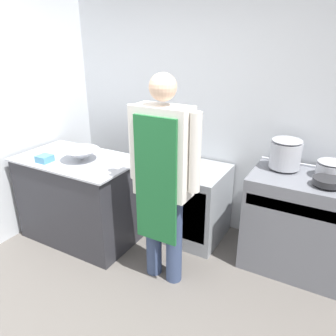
{
  "coord_description": "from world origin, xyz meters",
  "views": [
    {
      "loc": [
        1.36,
        -1.16,
        2.05
      ],
      "look_at": [
        0.08,
        1.11,
        0.99
      ],
      "focal_mm": 35.0,
      "sensor_mm": 36.0,
      "label": 1
    }
  ],
  "objects_px": {
    "fridge_unit": "(194,204)",
    "mixing_bowl": "(81,155)",
    "stove": "(297,223)",
    "person_cook": "(163,172)",
    "sauce_pot": "(331,168)",
    "plastic_tub": "(45,159)",
    "saute_pan": "(327,181)",
    "stock_pot": "(286,153)"
  },
  "relations": [
    {
      "from": "mixing_bowl",
      "to": "plastic_tub",
      "type": "height_order",
      "value": "mixing_bowl"
    },
    {
      "from": "stove",
      "to": "sauce_pot",
      "type": "relative_size",
      "value": 4.03
    },
    {
      "from": "sauce_pot",
      "to": "plastic_tub",
      "type": "bearing_deg",
      "value": -159.56
    },
    {
      "from": "stove",
      "to": "plastic_tub",
      "type": "bearing_deg",
      "value": -160.46
    },
    {
      "from": "stove",
      "to": "stock_pot",
      "type": "distance_m",
      "value": 0.66
    },
    {
      "from": "stove",
      "to": "plastic_tub",
      "type": "distance_m",
      "value": 2.47
    },
    {
      "from": "plastic_tub",
      "to": "saute_pan",
      "type": "height_order",
      "value": "saute_pan"
    },
    {
      "from": "stove",
      "to": "plastic_tub",
      "type": "height_order",
      "value": "plastic_tub"
    },
    {
      "from": "mixing_bowl",
      "to": "stock_pot",
      "type": "height_order",
      "value": "stock_pot"
    },
    {
      "from": "plastic_tub",
      "to": "sauce_pot",
      "type": "bearing_deg",
      "value": 20.44
    },
    {
      "from": "fridge_unit",
      "to": "sauce_pot",
      "type": "relative_size",
      "value": 3.37
    },
    {
      "from": "stove",
      "to": "fridge_unit",
      "type": "height_order",
      "value": "stove"
    },
    {
      "from": "saute_pan",
      "to": "plastic_tub",
      "type": "bearing_deg",
      "value": -164.01
    },
    {
      "from": "mixing_bowl",
      "to": "sauce_pot",
      "type": "bearing_deg",
      "value": 17.98
    },
    {
      "from": "person_cook",
      "to": "fridge_unit",
      "type": "bearing_deg",
      "value": 93.21
    },
    {
      "from": "person_cook",
      "to": "saute_pan",
      "type": "height_order",
      "value": "person_cook"
    },
    {
      "from": "fridge_unit",
      "to": "person_cook",
      "type": "height_order",
      "value": "person_cook"
    },
    {
      "from": "stove",
      "to": "mixing_bowl",
      "type": "relative_size",
      "value": 2.56
    },
    {
      "from": "stock_pot",
      "to": "saute_pan",
      "type": "xyz_separation_m",
      "value": [
        0.38,
        -0.21,
        -0.11
      ]
    },
    {
      "from": "sauce_pot",
      "to": "person_cook",
      "type": "bearing_deg",
      "value": -144.22
    },
    {
      "from": "fridge_unit",
      "to": "mixing_bowl",
      "type": "distance_m",
      "value": 1.28
    },
    {
      "from": "person_cook",
      "to": "plastic_tub",
      "type": "height_order",
      "value": "person_cook"
    },
    {
      "from": "mixing_bowl",
      "to": "plastic_tub",
      "type": "relative_size",
      "value": 2.74
    },
    {
      "from": "fridge_unit",
      "to": "sauce_pot",
      "type": "xyz_separation_m",
      "value": [
        1.21,
        0.11,
        0.61
      ]
    },
    {
      "from": "mixing_bowl",
      "to": "saute_pan",
      "type": "height_order",
      "value": "mixing_bowl"
    },
    {
      "from": "person_cook",
      "to": "sauce_pot",
      "type": "xyz_separation_m",
      "value": [
        1.17,
        0.84,
        -0.03
      ]
    },
    {
      "from": "fridge_unit",
      "to": "plastic_tub",
      "type": "xyz_separation_m",
      "value": [
        -1.25,
        -0.81,
        0.55
      ]
    },
    {
      "from": "fridge_unit",
      "to": "saute_pan",
      "type": "height_order",
      "value": "saute_pan"
    },
    {
      "from": "stock_pot",
      "to": "saute_pan",
      "type": "distance_m",
      "value": 0.45
    },
    {
      "from": "stove",
      "to": "saute_pan",
      "type": "height_order",
      "value": "saute_pan"
    },
    {
      "from": "stock_pot",
      "to": "mixing_bowl",
      "type": "bearing_deg",
      "value": -158.55
    },
    {
      "from": "plastic_tub",
      "to": "saute_pan",
      "type": "bearing_deg",
      "value": 15.99
    },
    {
      "from": "stove",
      "to": "sauce_pot",
      "type": "xyz_separation_m",
      "value": [
        0.18,
        0.11,
        0.55
      ]
    },
    {
      "from": "plastic_tub",
      "to": "sauce_pot",
      "type": "height_order",
      "value": "sauce_pot"
    },
    {
      "from": "person_cook",
      "to": "saute_pan",
      "type": "distance_m",
      "value": 1.33
    },
    {
      "from": "fridge_unit",
      "to": "stock_pot",
      "type": "bearing_deg",
      "value": 7.42
    },
    {
      "from": "person_cook",
      "to": "saute_pan",
      "type": "relative_size",
      "value": 7.99
    },
    {
      "from": "plastic_tub",
      "to": "stock_pot",
      "type": "distance_m",
      "value": 2.28
    },
    {
      "from": "plastic_tub",
      "to": "person_cook",
      "type": "bearing_deg",
      "value": 3.32
    },
    {
      "from": "fridge_unit",
      "to": "stock_pot",
      "type": "distance_m",
      "value": 1.08
    },
    {
      "from": "plastic_tub",
      "to": "saute_pan",
      "type": "relative_size",
      "value": 0.59
    },
    {
      "from": "stove",
      "to": "fridge_unit",
      "type": "bearing_deg",
      "value": -179.94
    }
  ]
}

